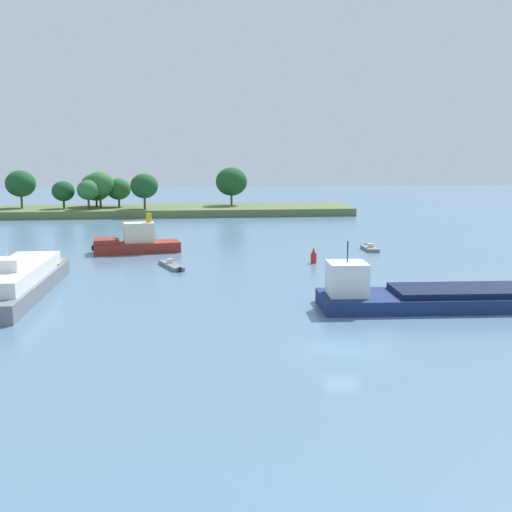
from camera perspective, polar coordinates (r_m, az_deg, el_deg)
The scene contains 8 objects.
ground_plane at distance 41.73m, azimuth 8.10°, elevation -8.67°, with size 400.00×400.00×0.00m, color slate.
treeline_island at distance 132.75m, azimuth -9.95°, elevation 5.14°, with size 78.12×17.63×9.90m.
white_riverboat at distance 60.32m, azimuth -21.49°, elevation -2.22°, with size 5.47×20.79×5.35m.
small_motorboat at distance 70.63m, azimuth -7.97°, elevation -0.88°, with size 3.17×6.13×0.95m.
cargo_barge at distance 56.22m, azimuth 21.61°, elevation -3.48°, with size 32.30×7.41×5.79m.
tugboat at distance 81.93m, azimuth -11.26°, elevation 1.25°, with size 11.65×5.63×5.17m.
fishing_skiff at distance 83.74m, azimuth 10.64°, elevation 0.71°, with size 1.59×4.49×0.96m.
channel_buoy_red at distance 73.00m, azimuth 5.43°, elevation -0.03°, with size 0.70×0.70×1.90m.
Camera 1 is at (-10.10, -38.32, 13.07)m, focal length 42.59 mm.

